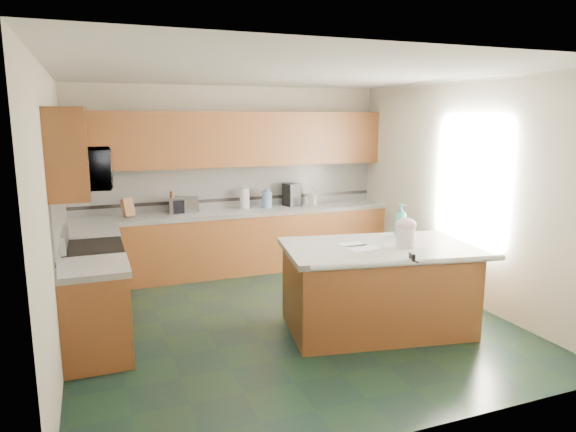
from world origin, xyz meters
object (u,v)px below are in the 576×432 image
soap_bottle_island (401,220)px  island_top (378,248)px  toaster_oven (184,205)px  coffee_maker (292,195)px  knife_block (128,208)px  island_base (377,290)px  treat_jar (405,237)px

soap_bottle_island → island_top: bearing=-164.6°
island_top → toaster_oven: bearing=131.3°
toaster_oven → coffee_maker: coffee_maker is taller
knife_block → island_top: bearing=-69.9°
island_base → toaster_oven: bearing=131.3°
island_top → coffee_maker: size_ratio=5.71×
island_base → treat_jar: bearing=-20.7°
toaster_oven → knife_block: bearing=-167.2°
treat_jar → toaster_oven: toaster_oven is taller
island_top → treat_jar: (0.23, -0.14, 0.13)m
knife_block → toaster_oven: 0.76m
treat_jar → knife_block: 3.77m
treat_jar → island_top: bearing=136.5°
knife_block → island_base: bearing=-69.9°
soap_bottle_island → coffee_maker: size_ratio=1.07×
island_top → soap_bottle_island: (0.47, 0.31, 0.21)m
knife_block → coffee_maker: 2.40m
soap_bottle_island → toaster_oven: 3.08m
soap_bottle_island → knife_block: soap_bottle_island is taller
island_top → coffee_maker: 2.66m
island_top → treat_jar: bearing=-20.7°
toaster_oven → coffee_maker: 1.64m
island_base → coffee_maker: size_ratio=5.42×
soap_bottle_island → knife_block: bearing=122.6°
coffee_maker → knife_block: bearing=165.9°
island_top → soap_bottle_island: bearing=43.6°
island_base → knife_block: 3.56m
treat_jar → toaster_oven: size_ratio=0.53×
knife_block → coffee_maker: bearing=-20.9°
treat_jar → coffee_maker: size_ratio=0.60×
treat_jar → toaster_oven: 3.30m
treat_jar → coffee_maker: bearing=81.0°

